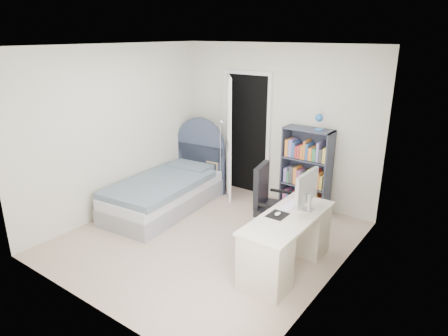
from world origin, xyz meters
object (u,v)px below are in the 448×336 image
Objects in this scene: nightstand at (215,164)px; bed at (168,190)px; floor_lamp at (221,165)px; desk at (287,240)px; office_chair at (270,202)px; bookcase at (306,174)px.

bed is at bearing -93.07° from nightstand.
nightstand is at bearing 142.53° from floor_lamp.
office_chair is at bearing 139.05° from desk.
floor_lamp is at bearing 145.39° from desk.
office_chair is (1.87, -0.06, 0.30)m from bed.
nightstand is at bearing -179.15° from bookcase.
bookcase reaches higher than nightstand.
bookcase is (1.74, 0.03, 0.18)m from nightstand.
desk is 1.30× the size of office_chair.
bed is 1.14m from nightstand.
nightstand is at bearing 86.93° from bed.
bookcase reaches higher than bed.
bed reaches higher than nightstand.
office_chair is at bearing -86.61° from bookcase.
nightstand is at bearing 144.97° from desk.
floor_lamp is at bearing -37.47° from nightstand.
bed is 2.16m from bookcase.
office_chair is at bearing -32.35° from floor_lamp.
floor_lamp is 0.85× the size of bookcase.
desk is at bearing -35.03° from nightstand.
desk is at bearing -11.27° from bed.
office_chair is (-0.47, 0.41, 0.21)m from desk.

